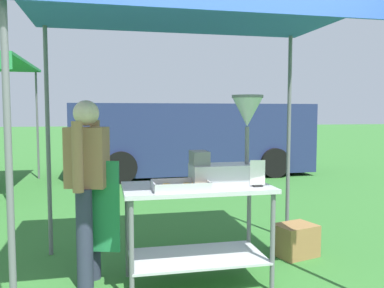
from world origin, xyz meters
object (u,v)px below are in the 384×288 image
Objects in this scene: menu_sign at (257,175)px; vendor at (88,182)px; donut_cart at (197,213)px; supply_crate at (295,240)px; van_navy at (191,138)px; stall_canopy at (194,16)px; donut_fryer at (230,150)px; donut_tray at (182,187)px.

menu_sign is 0.14× the size of vendor.
supply_crate is at bearing 21.59° from donut_cart.
van_navy is at bearing 78.44° from donut_cart.
stall_canopy reaches higher than menu_sign.
donut_cart is 0.62m from donut_fryer.
menu_sign is at bearing -14.85° from vendor.
van_navy reaches higher than vendor.
stall_canopy reaches higher than donut_fryer.
donut_tray is 1.64m from supply_crate.
donut_fryer is at bearing -10.35° from vendor.
supply_crate is (1.33, 0.61, -0.73)m from donut_tray.
menu_sign is at bearing -18.18° from donut_cart.
donut_fryer is 1.63× the size of supply_crate.
donut_fryer is 6.29m from van_navy.
donut_fryer is at bearing 16.90° from donut_tray.
vendor is at bearing -110.07° from van_navy.
donut_tray is at bearing 178.92° from menu_sign.
van_navy reaches higher than donut_cart.
menu_sign is (0.19, -0.15, -0.21)m from donut_fryer.
stall_canopy reaches higher than van_navy.
vendor is 0.29× the size of van_navy.
menu_sign is 6.41m from van_navy.
vendor is 3.35× the size of supply_crate.
donut_tray is 6.51m from van_navy.
stall_canopy reaches higher than supply_crate.
donut_tray is 2.03× the size of menu_sign.
donut_fryer is 0.14× the size of van_navy.
menu_sign is at bearing -96.96° from van_navy.
donut_tray is at bearing -25.56° from vendor.
van_navy is at bearing 81.11° from donut_fryer.
vendor reaches higher than donut_cart.
donut_fryer is 3.44× the size of menu_sign.
supply_crate is (1.17, 0.36, -2.17)m from stall_canopy.
vendor reaches higher than donut_tray.
menu_sign is at bearing -1.08° from donut_tray.
stall_canopy is 12.76× the size of menu_sign.
stall_canopy is at bearing 90.00° from donut_cart.
stall_canopy is 1.19m from donut_fryer.
vendor is (-0.92, 0.21, 0.27)m from donut_cart.
van_navy is (1.27, 6.20, 0.24)m from donut_cart.
vendor is (-1.41, 0.37, -0.07)m from menu_sign.
donut_cart is 0.79× the size of vendor.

